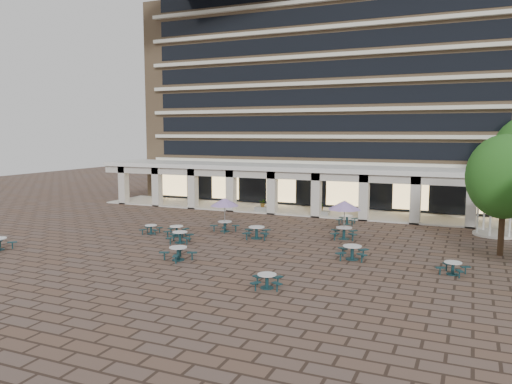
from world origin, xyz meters
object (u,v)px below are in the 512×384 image
Objects in this scene: picnic_table_2 at (267,280)px; gazebo at (497,201)px; planter_left at (263,207)px; planter_right at (321,210)px; picnic_table_1 at (178,252)px.

gazebo reaches higher than picnic_table_2.
planter_right is at bearing 0.00° from planter_left.
gazebo is at bearing -8.40° from planter_left.
gazebo is 2.38× the size of planter_left.
picnic_table_1 is at bearing -138.64° from gazebo.
planter_left is at bearing 180.00° from planter_right.
planter_left reaches higher than picnic_table_1.
picnic_table_1 is 18.67m from planter_right.
gazebo reaches higher than picnic_table_1.
planter_left is at bearing 119.45° from picnic_table_1.
gazebo is (17.54, 15.44, 2.03)m from picnic_table_1.
picnic_table_1 is at bearing -83.07° from planter_left.
picnic_table_1 is 1.15× the size of picnic_table_2.
gazebo reaches higher than planter_right.
planter_right is at bearing 101.98° from picnic_table_1.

